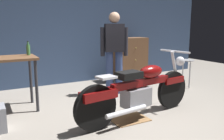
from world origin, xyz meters
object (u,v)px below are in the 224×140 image
at_px(shop_stool, 187,66).
at_px(bottle, 28,50).
at_px(motorcycle, 140,89).
at_px(wooden_dresser, 131,59).
at_px(person_standing, 114,49).

height_order(shop_stool, bottle, bottle).
relative_size(motorcycle, wooden_dresser, 1.98).
distance_m(motorcycle, person_standing, 1.48).
bearing_deg(shop_stool, wooden_dresser, 118.94).
distance_m(person_standing, shop_stool, 1.78).
distance_m(person_standing, bottle, 1.67).
xyz_separation_m(motorcycle, shop_stool, (2.00, 1.00, 0.05)).
height_order(shop_stool, wooden_dresser, wooden_dresser).
xyz_separation_m(motorcycle, bottle, (-1.35, 1.42, 0.55)).
distance_m(shop_stool, wooden_dresser, 1.44).
distance_m(motorcycle, bottle, 2.03).
xyz_separation_m(motorcycle, wooden_dresser, (1.30, 2.27, 0.10)).
xyz_separation_m(person_standing, bottle, (-1.67, 0.05, 0.07)).
height_order(motorcycle, wooden_dresser, wooden_dresser).
height_order(motorcycle, person_standing, person_standing).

